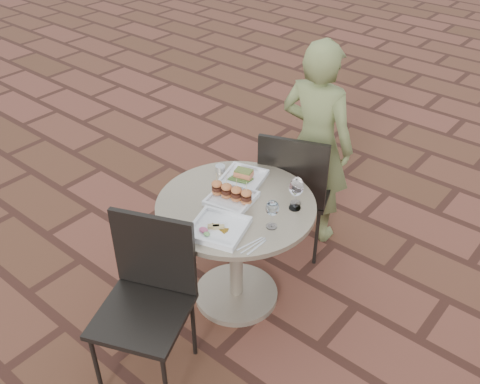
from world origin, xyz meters
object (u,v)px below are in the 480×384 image
Objects in this scene: chair_far at (295,184)px; plate_sliders at (232,195)px; chair_near at (148,288)px; plate_tuna at (218,228)px; cafe_table at (236,237)px; diner at (316,144)px; plate_salmon at (243,177)px.

plate_sliders is (-0.03, -0.59, 0.22)m from chair_far.
chair_near is (-0.03, -1.25, 0.00)m from chair_far.
chair_near is at bearing 67.26° from chair_far.
chair_far is 2.69× the size of plate_tuna.
cafe_table is 0.89m from diner.
cafe_table is at bearing 68.97° from chair_far.
plate_salmon is at bearing 51.71° from chair_far.
plate_salmon is at bearing 112.11° from plate_sliders.
cafe_table is 0.29m from plate_sliders.
chair_near is 3.17× the size of plate_salmon.
cafe_table is 0.97× the size of chair_near.
chair_near is 2.69× the size of plate_tuna.
plate_sliders reaches higher than plate_salmon.
chair_far is 0.32m from diner.
plate_salmon is at bearing 119.44° from cafe_table.
cafe_table is at bearing 64.35° from chair_near.
plate_salmon is 0.23m from plate_sliders.
diner is 0.66m from plate_salmon.
chair_far is 1.00× the size of chair_near.
diner is at bearing 67.13° from chair_near.
plate_sliders is at bearing 85.06° from diner.
plate_tuna is (0.21, -0.46, -0.00)m from plate_salmon.
chair_far is at bearing 91.03° from diner.
plate_salmon is (-0.12, -0.38, 0.20)m from chair_far.
plate_sliders is 0.82× the size of plate_tuna.
plate_tuna is at bearing 74.62° from chair_far.
plate_salmon reaches higher than cafe_table.
plate_salmon is at bearing 77.50° from diner.
plate_salmon reaches higher than plate_tuna.
plate_tuna is (0.11, -1.11, 0.03)m from diner.
chair_far is 3.17× the size of plate_salmon.
plate_salmon is (-0.09, -0.65, 0.03)m from diner.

